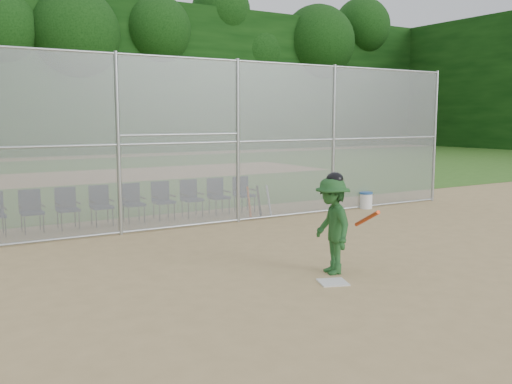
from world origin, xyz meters
TOP-DOWN VIEW (x-y plane):
  - ground at (0.00, 0.00)m, footprint 100.00×100.00m
  - grass_strip at (0.00, 18.00)m, footprint 100.00×100.00m
  - dirt_patch_far at (0.00, 18.00)m, footprint 24.00×24.00m
  - backstop_fence at (0.00, 5.00)m, footprint 16.09×0.09m
  - treeline at (0.00, 20.00)m, footprint 81.00×60.00m
  - home_plate at (-0.34, -0.39)m, footprint 0.56×0.56m
  - batter_at_plate at (0.00, 0.07)m, footprint 0.97×1.38m
  - water_cooler at (5.17, 4.93)m, footprint 0.38×0.38m
  - spare_bats at (1.74, 5.20)m, footprint 0.66×0.29m
  - chair_2 at (-3.63, 6.28)m, footprint 0.54×0.52m
  - chair_3 at (-2.83, 6.28)m, footprint 0.54×0.52m
  - chair_4 at (-2.04, 6.28)m, footprint 0.54×0.52m
  - chair_5 at (-1.24, 6.28)m, footprint 0.54×0.52m
  - chair_6 at (-0.45, 6.28)m, footprint 0.54×0.52m
  - chair_7 at (0.35, 6.28)m, footprint 0.54×0.52m
  - chair_8 at (1.14, 6.28)m, footprint 0.54×0.52m
  - chair_9 at (1.94, 6.28)m, footprint 0.54×0.52m

SIDE VIEW (x-z plane):
  - ground at x=0.00m, z-range 0.00..0.00m
  - grass_strip at x=0.00m, z-range 0.01..0.01m
  - dirt_patch_far at x=0.00m, z-range 0.01..0.01m
  - home_plate at x=-0.34m, z-range 0.00..0.02m
  - water_cooler at x=5.17m, z-range 0.00..0.48m
  - spare_bats at x=1.74m, z-range 0.00..0.84m
  - chair_2 at x=-3.63m, z-range 0.00..0.96m
  - chair_3 at x=-2.83m, z-range 0.00..0.96m
  - chair_4 at x=-2.04m, z-range 0.00..0.96m
  - chair_5 at x=-1.24m, z-range 0.00..0.96m
  - chair_6 at x=-0.45m, z-range 0.00..0.96m
  - chair_7 at x=0.35m, z-range 0.00..0.96m
  - chair_8 at x=1.14m, z-range 0.00..0.96m
  - chair_9 at x=1.94m, z-range 0.00..0.96m
  - batter_at_plate at x=0.00m, z-range -0.03..1.67m
  - backstop_fence at x=0.00m, z-range 0.07..4.07m
  - treeline at x=0.00m, z-range 0.00..11.00m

